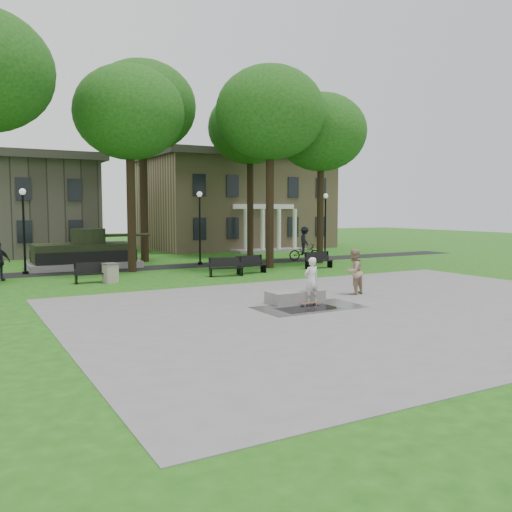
# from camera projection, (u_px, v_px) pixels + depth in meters

# --- Properties ---
(ground) EXTENTS (120.00, 120.00, 0.00)m
(ground) POSITION_uv_depth(u_px,v_px,m) (299.00, 290.00, 24.17)
(ground) COLOR #1E4D12
(ground) RESTS_ON ground
(plaza) EXTENTS (22.00, 16.00, 0.02)m
(plaza) POSITION_uv_depth(u_px,v_px,m) (375.00, 307.00, 19.83)
(plaza) COLOR gray
(plaza) RESTS_ON ground
(footpath) EXTENTS (44.00, 2.60, 0.01)m
(footpath) POSITION_uv_depth(u_px,v_px,m) (195.00, 265.00, 34.61)
(footpath) COLOR black
(footpath) RESTS_ON ground
(building_right) EXTENTS (17.00, 12.00, 8.60)m
(building_right) POSITION_uv_depth(u_px,v_px,m) (235.00, 201.00, 51.26)
(building_right) COLOR #9E8460
(building_right) RESTS_ON ground
(tree_1) EXTENTS (6.20, 6.20, 11.63)m
(tree_1) POSITION_uv_depth(u_px,v_px,m) (129.00, 113.00, 30.34)
(tree_1) COLOR black
(tree_1) RESTS_ON ground
(tree_2) EXTENTS (6.60, 6.60, 12.16)m
(tree_2) POSITION_uv_depth(u_px,v_px,m) (270.00, 113.00, 32.46)
(tree_2) COLOR black
(tree_2) RESTS_ON ground
(tree_3) EXTENTS (6.00, 6.00, 11.19)m
(tree_3) POSITION_uv_depth(u_px,v_px,m) (321.00, 133.00, 35.57)
(tree_3) COLOR black
(tree_3) RESTS_ON ground
(tree_4) EXTENTS (7.20, 7.20, 13.50)m
(tree_4) POSITION_uv_depth(u_px,v_px,m) (142.00, 107.00, 36.21)
(tree_4) COLOR black
(tree_4) RESTS_ON ground
(tree_5) EXTENTS (6.40, 6.40, 12.44)m
(tree_5) POSITION_uv_depth(u_px,v_px,m) (250.00, 128.00, 40.84)
(tree_5) COLOR black
(tree_5) RESTS_ON ground
(lamp_left) EXTENTS (0.36, 0.36, 4.73)m
(lamp_left) POSITION_uv_depth(u_px,v_px,m) (24.00, 224.00, 29.77)
(lamp_left) COLOR black
(lamp_left) RESTS_ON ground
(lamp_mid) EXTENTS (0.36, 0.36, 4.73)m
(lamp_mid) POSITION_uv_depth(u_px,v_px,m) (200.00, 222.00, 34.87)
(lamp_mid) COLOR black
(lamp_mid) RESTS_ON ground
(lamp_right) EXTENTS (0.36, 0.36, 4.73)m
(lamp_right) POSITION_uv_depth(u_px,v_px,m) (325.00, 220.00, 39.73)
(lamp_right) COLOR black
(lamp_right) RESTS_ON ground
(tank_monument) EXTENTS (7.45, 3.40, 2.40)m
(tank_monument) POSITION_uv_depth(u_px,v_px,m) (84.00, 254.00, 33.14)
(tank_monument) COLOR gray
(tank_monument) RESTS_ON ground
(puddle) EXTENTS (2.20, 1.20, 0.00)m
(puddle) POSITION_uv_depth(u_px,v_px,m) (308.00, 309.00, 19.54)
(puddle) COLOR black
(puddle) RESTS_ON plaza
(concrete_block) EXTENTS (2.22, 1.04, 0.45)m
(concrete_block) POSITION_uv_depth(u_px,v_px,m) (295.00, 296.00, 20.85)
(concrete_block) COLOR gray
(concrete_block) RESTS_ON plaza
(skateboard) EXTENTS (0.78, 0.21, 0.07)m
(skateboard) POSITION_uv_depth(u_px,v_px,m) (309.00, 304.00, 20.33)
(skateboard) COLOR brown
(skateboard) RESTS_ON plaza
(skateboarder) EXTENTS (0.67, 0.46, 1.76)m
(skateboarder) POSITION_uv_depth(u_px,v_px,m) (311.00, 280.00, 20.59)
(skateboarder) COLOR white
(skateboarder) RESTS_ON plaza
(friend_watching) EXTENTS (1.09, 0.95, 1.92)m
(friend_watching) POSITION_uv_depth(u_px,v_px,m) (354.00, 272.00, 22.73)
(friend_watching) COLOR tan
(friend_watching) RESTS_ON plaza
(cyclist) EXTENTS (2.32, 1.43, 2.37)m
(cyclist) POSITION_uv_depth(u_px,v_px,m) (305.00, 247.00, 37.87)
(cyclist) COLOR black
(cyclist) RESTS_ON ground
(park_bench_0) EXTENTS (1.81, 0.54, 1.00)m
(park_bench_0) POSITION_uv_depth(u_px,v_px,m) (94.00, 272.00, 26.51)
(park_bench_0) COLOR black
(park_bench_0) RESTS_ON ground
(park_bench_1) EXTENTS (1.85, 0.88, 1.00)m
(park_bench_1) POSITION_uv_depth(u_px,v_px,m) (225.00, 266.00, 29.07)
(park_bench_1) COLOR black
(park_bench_1) RESTS_ON ground
(park_bench_2) EXTENTS (1.85, 0.81, 1.00)m
(park_bench_2) POSITION_uv_depth(u_px,v_px,m) (251.00, 264.00, 30.32)
(park_bench_2) COLOR black
(park_bench_2) RESTS_ON ground
(park_bench_3) EXTENTS (1.81, 0.58, 1.00)m
(park_bench_3) POSITION_uv_depth(u_px,v_px,m) (318.00, 260.00, 32.97)
(park_bench_3) COLOR black
(park_bench_3) RESTS_ON ground
(trash_bin) EXTENTS (0.79, 0.79, 0.96)m
(trash_bin) POSITION_uv_depth(u_px,v_px,m) (110.00, 273.00, 26.56)
(trash_bin) COLOR #A39686
(trash_bin) RESTS_ON ground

